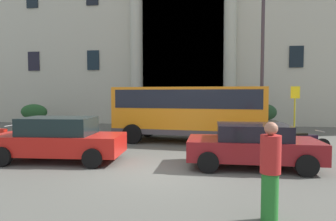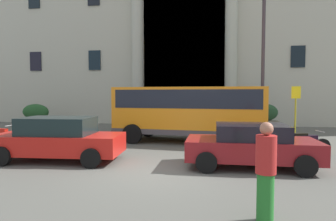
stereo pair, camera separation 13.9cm
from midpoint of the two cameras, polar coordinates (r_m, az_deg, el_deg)
name	(u,v)px [view 1 (the left image)]	position (r m, az deg, el deg)	size (l,w,h in m)	color
ground_plane	(157,173)	(8.90, -2.53, -12.05)	(80.00, 64.00, 0.12)	#52524B
orange_minibus	(189,109)	(13.98, 3.89, 0.29)	(7.12, 3.16, 2.59)	orange
bus_stop_sign	(295,107)	(15.97, 23.09, 0.68)	(0.44, 0.08, 2.65)	#9E9C1F
hedge_planter_west	(34,116)	(22.40, -24.64, -0.93)	(2.03, 0.81, 1.57)	gray
hedge_planter_entrance_right	(265,118)	(18.87, 18.03, -1.40)	(1.46, 0.75, 1.66)	gray
hedge_planter_far_west	(206,119)	(18.93, 7.16, -1.56)	(2.10, 0.96, 1.45)	slate
parked_sedan_far	(252,145)	(9.57, 15.57, -6.42)	(3.97, 2.01, 1.35)	maroon
parked_coupe_end	(59,139)	(10.70, -20.73, -5.18)	(4.39, 2.10, 1.49)	red
motorcycle_far_end	(71,137)	(13.10, -18.48, -4.92)	(2.02, 0.73, 0.89)	black
motorcycle_near_kerb	(303,143)	(12.17, 24.41, -5.67)	(2.02, 0.78, 0.89)	black
pedestrian_woman_dark_dress	(270,171)	(5.62, 18.48, -11.13)	(0.36, 0.36, 1.79)	#247129
lamppost_plaza_centre	(263,43)	(16.52, 17.60, 12.30)	(0.40, 0.40, 8.56)	#3C3136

